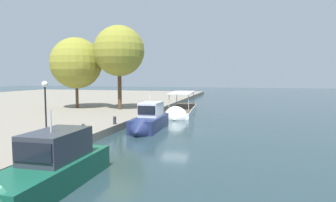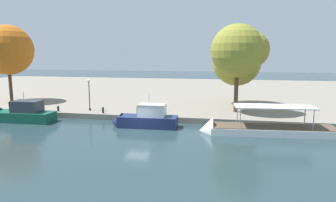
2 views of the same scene
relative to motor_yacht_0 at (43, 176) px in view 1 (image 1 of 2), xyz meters
The scene contains 10 objects.
ground_plane 15.95m from the motor_yacht_0, ahead, with size 220.00×220.00×0.00m, color #23383D.
motor_yacht_0 is the anchor object (origin of this frame).
motor_yacht_1 15.74m from the motor_yacht_0, ahead, with size 7.70×2.51×4.38m.
tour_boat_2 28.53m from the motor_yacht_0, ahead, with size 14.19×4.22×4.26m.
mooring_bollard_0 4.74m from the motor_yacht_0, 50.00° to the left, with size 0.31×0.31×0.75m.
mooring_bollard_1 14.67m from the motor_yacht_0, 12.12° to the left, with size 0.32×0.32×0.78m.
mooring_bollard_2 10.03m from the motor_yacht_0, 20.42° to the left, with size 0.30×0.30×0.82m.
lamp_post 8.89m from the motor_yacht_0, 35.69° to the left, with size 0.43×0.43×4.20m.
tree_1 28.79m from the motor_yacht_0, 16.66° to the left, with size 7.40×6.90×11.34m.
tree_2 30.42m from the motor_yacht_0, 28.71° to the left, with size 7.20×7.20×9.97m.
Camera 1 is at (-26.84, -6.24, 5.24)m, focal length 31.48 mm.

